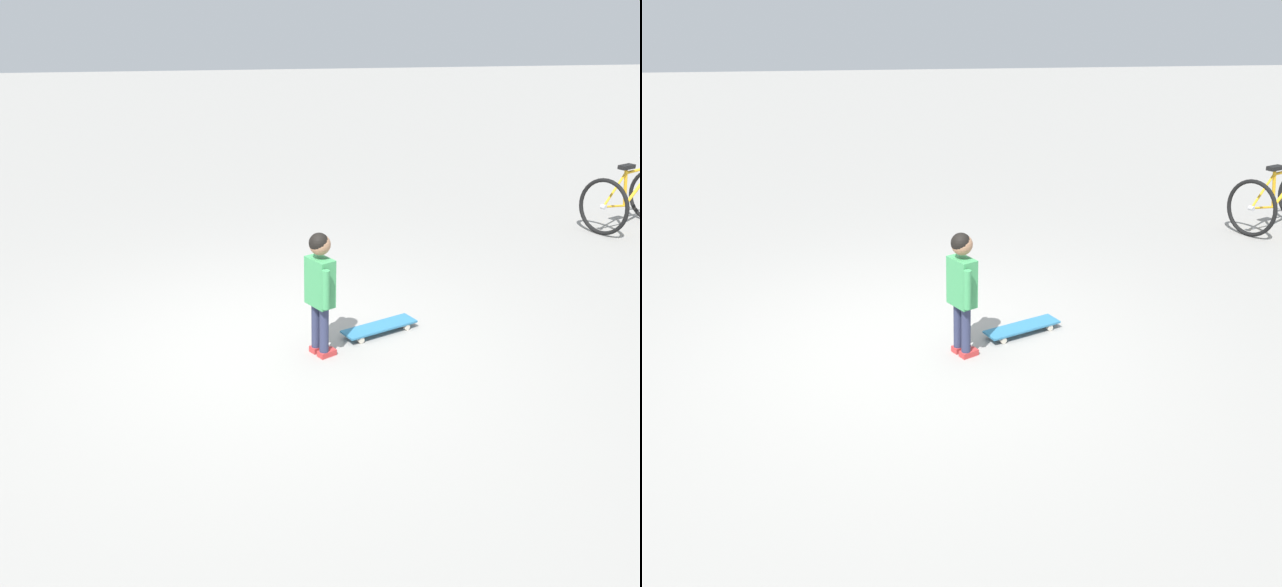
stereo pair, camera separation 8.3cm
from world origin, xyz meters
The scene contains 4 objects.
ground_plane centered at (0.00, 0.00, 0.00)m, with size 50.00×50.00×0.00m, color gray.
child_person centered at (0.19, 0.35, 0.66)m, with size 0.41×0.26×1.06m.
skateboard centered at (-0.13, 0.93, 0.06)m, with size 0.45×0.72×0.07m.
bicycle_near centered at (-2.67, 4.75, 0.38)m, with size 1.08×1.27×0.85m.
Camera 1 is at (5.20, -0.37, 2.72)m, focal length 38.65 mm.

